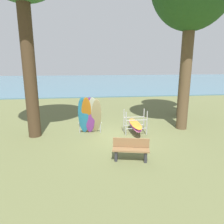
{
  "coord_description": "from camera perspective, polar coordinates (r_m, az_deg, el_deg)",
  "views": [
    {
      "loc": [
        -1.5,
        -9.91,
        3.72
      ],
      "look_at": [
        -0.21,
        0.85,
        1.1
      ],
      "focal_mm": 33.49,
      "sensor_mm": 36.0,
      "label": 1
    }
  ],
  "objects": [
    {
      "name": "ground_plane",
      "position": [
        10.69,
        1.67,
        -6.77
      ],
      "size": [
        80.0,
        80.0,
        0.0
      ],
      "primitive_type": "plane",
      "color": "#60663D"
    },
    {
      "name": "lake_water",
      "position": [
        40.07,
        -4.71,
        8.3
      ],
      "size": [
        80.0,
        36.0,
        0.1
      ],
      "primitive_type": "cube",
      "color": "#477084",
      "rests_on": "ground"
    },
    {
      "name": "leaning_board_pile",
      "position": [
        10.73,
        -6.08,
        -1.06
      ],
      "size": [
        1.26,
        1.11,
        2.09
      ],
      "color": "#2D8ED1",
      "rests_on": "ground"
    },
    {
      "name": "board_storage_rack",
      "position": [
        11.15,
        6.4,
        -3.43
      ],
      "size": [
        1.15,
        2.13,
        1.25
      ],
      "color": "#9EA0A5",
      "rests_on": "ground"
    },
    {
      "name": "park_bench",
      "position": [
        8.17,
        5.19,
        -10.04
      ],
      "size": [
        1.46,
        0.7,
        0.85
      ],
      "color": "#2D2D33",
      "rests_on": "ground"
    }
  ]
}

